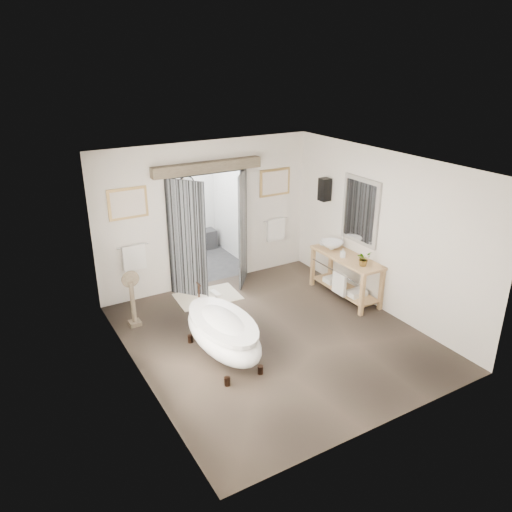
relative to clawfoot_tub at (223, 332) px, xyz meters
name	(u,v)px	position (x,y,z in m)	size (l,w,h in m)	color
ground_plane	(274,337)	(1.00, 0.11, -0.45)	(5.00, 5.00, 0.00)	brown
room_shell	(278,235)	(0.97, 0.00, 1.41)	(4.52, 5.02, 2.91)	beige
shower_room	(180,221)	(1.00, 4.11, 0.46)	(2.22, 2.01, 2.51)	#252527
back_wall_dressing	(211,212)	(1.00, 2.43, 1.12)	(3.82, 0.73, 2.52)	black
clawfoot_tub	(223,332)	(0.00, 0.00, 0.00)	(0.84, 1.87, 0.92)	black
vanity	(345,273)	(2.95, 0.68, 0.06)	(0.57, 1.60, 0.85)	tan
pedestal_mirror	(133,302)	(-0.89, 1.68, -0.01)	(0.30, 0.20, 1.03)	#75644D
rug	(208,296)	(0.67, 2.01, -0.44)	(1.20, 0.80, 0.01)	beige
slippers	(209,295)	(0.69, 1.99, -0.41)	(0.39, 0.29, 0.05)	silver
basin	(332,245)	(2.96, 1.12, 0.48)	(0.45, 0.45, 0.16)	white
plant	(364,259)	(2.93, 0.19, 0.54)	(0.25, 0.21, 0.27)	gray
soap_bottle_a	(343,253)	(2.86, 0.68, 0.49)	(0.08, 0.08, 0.18)	gray
soap_bottle_b	(322,242)	(2.92, 1.39, 0.48)	(0.12, 0.12, 0.16)	gray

